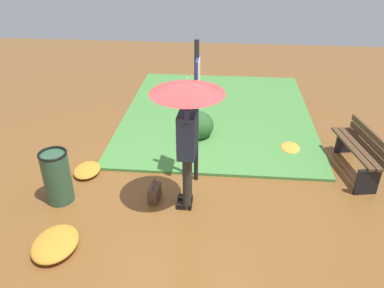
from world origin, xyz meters
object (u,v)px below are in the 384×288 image
(person_with_umbrella, at_px, (187,112))
(park_bench, at_px, (361,151))
(info_sign_post, at_px, (197,98))
(trash_bin, at_px, (57,177))
(handbag, at_px, (154,193))

(person_with_umbrella, height_order, park_bench, person_with_umbrella)
(person_with_umbrella, distance_m, info_sign_post, 0.76)
(person_with_umbrella, distance_m, trash_bin, 2.24)
(info_sign_post, distance_m, park_bench, 2.91)
(info_sign_post, height_order, park_bench, info_sign_post)
(person_with_umbrella, relative_size, park_bench, 1.45)
(person_with_umbrella, height_order, trash_bin, person_with_umbrella)
(person_with_umbrella, relative_size, info_sign_post, 0.89)
(person_with_umbrella, bearing_deg, park_bench, 114.14)
(park_bench, bearing_deg, info_sign_post, -79.88)
(info_sign_post, relative_size, handbag, 6.22)
(person_with_umbrella, xyz_separation_m, info_sign_post, (-0.75, 0.07, -0.11))
(info_sign_post, bearing_deg, trash_bin, -70.00)
(trash_bin, bearing_deg, person_with_umbrella, 89.34)
(info_sign_post, distance_m, handbag, 1.57)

